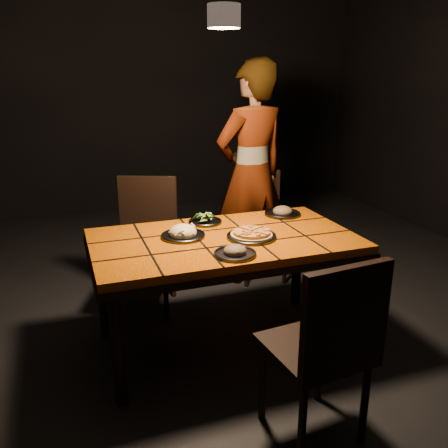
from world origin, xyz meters
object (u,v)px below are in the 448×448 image
object	(u,v)px
dining_table	(224,249)
chair_far_left	(146,234)
chair_near	(327,342)
plate_pizza	(251,235)
diner	(251,174)
chair_far_right	(259,217)
plate_pasta	(183,233)

from	to	relation	value
dining_table	chair_far_left	xyz separation A→B (m)	(-0.34, 0.78, -0.11)
chair_near	plate_pizza	size ratio (longest dim) A/B	2.78
diner	dining_table	bearing A→B (deg)	44.00
chair_far_right	chair_far_left	bearing A→B (deg)	-159.69
chair_far_left	plate_pizza	xyz separation A→B (m)	(0.49, -0.85, 0.21)
chair_far_left	plate_pizza	bearing A→B (deg)	-37.87
chair_far_right	plate_pasta	xyz separation A→B (m)	(-0.91, -0.92, 0.25)
plate_pasta	chair_near	bearing A→B (deg)	-69.94
chair_far_left	diner	xyz separation A→B (m)	(0.92, 0.17, 0.36)
chair_near	chair_far_right	xyz separation A→B (m)	(0.53, 1.98, -0.03)
plate_pizza	chair_far_left	bearing A→B (deg)	120.07
dining_table	plate_pizza	distance (m)	0.19
dining_table	plate_pasta	world-z (taller)	plate_pasta
dining_table	chair_near	distance (m)	1.00
chair_near	diner	world-z (taller)	diner
chair_near	plate_pasta	size ratio (longest dim) A/B	3.54
plate_pizza	plate_pasta	world-z (taller)	plate_pasta
dining_table	chair_far_left	distance (m)	0.86
plate_pizza	plate_pasta	size ratio (longest dim) A/B	1.27
chair_far_left	chair_far_right	world-z (taller)	chair_far_left
chair_near	plate_pasta	bearing A→B (deg)	-75.60
chair_far_right	plate_pizza	world-z (taller)	chair_far_right
dining_table	diner	distance (m)	1.14
chair_far_left	chair_far_right	size ratio (longest dim) A/B	1.07
chair_near	plate_pasta	xyz separation A→B (m)	(-0.39, 1.06, 0.22)
chair_near	plate_pasta	distance (m)	1.15
chair_far_left	chair_near	bearing A→B (deg)	-52.32
diner	plate_pizza	distance (m)	1.12
dining_table	diner	size ratio (longest dim) A/B	0.89
chair_far_left	plate_pasta	world-z (taller)	chair_far_left
chair_far_right	plate_pasta	distance (m)	1.32
chair_far_right	diner	xyz separation A→B (m)	(-0.10, -0.05, 0.39)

